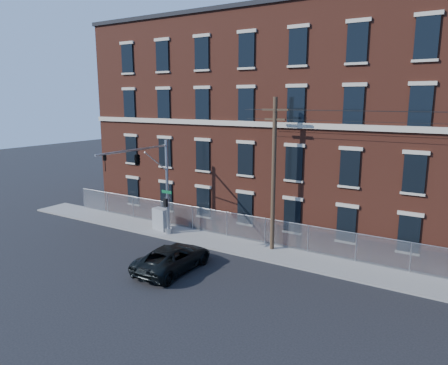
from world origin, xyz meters
name	(u,v)px	position (x,y,z in m)	size (l,w,h in m)	color
ground	(200,273)	(0.00, 0.00, 0.00)	(140.00, 140.00, 0.00)	black
sidewalk	(437,288)	(12.00, 5.00, 0.06)	(65.00, 3.00, 0.12)	gray
chain_link_fence	(441,262)	(12.00, 6.30, 1.06)	(59.06, 0.06, 1.85)	#A5A8AD
traffic_signal_mast	(145,168)	(-6.00, 2.18, 5.39)	(0.90, 6.75, 7.00)	#9EA0A5
utility_pole_near	(274,172)	(2.00, 5.60, 5.34)	(1.80, 0.28, 10.00)	#453422
pickup_truck	(173,258)	(-1.58, -0.47, 0.75)	(2.50, 5.41, 1.50)	black
utility_cabinet	(161,219)	(-7.04, 4.89, 0.96)	(1.34, 0.67, 1.67)	gray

